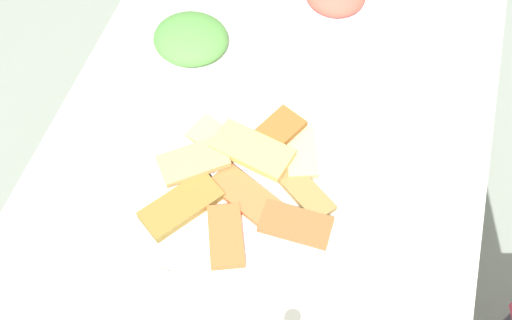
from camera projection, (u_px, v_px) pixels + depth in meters
ground_plane at (260, 298)px, 1.74m from camera, size 6.00×6.00×0.00m
dining_table at (262, 178)px, 1.21m from camera, size 1.19×0.78×0.71m
pide_platter at (246, 186)px, 1.09m from camera, size 0.34×0.33×0.04m
salad_plate_rice at (191, 41)px, 1.26m from camera, size 0.22×0.22×0.06m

